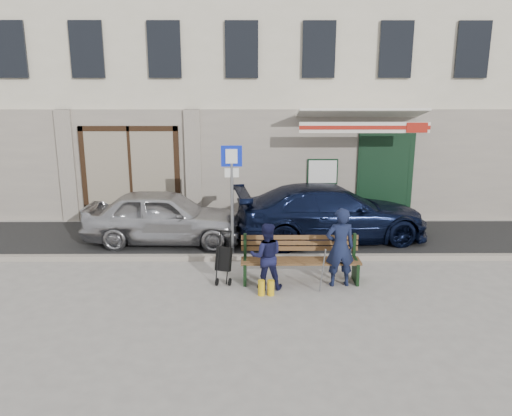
{
  "coord_description": "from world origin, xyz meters",
  "views": [
    {
      "loc": [
        0.3,
        -9.24,
        3.94
      ],
      "look_at": [
        0.37,
        1.6,
        1.2
      ],
      "focal_mm": 35.0,
      "sensor_mm": 36.0,
      "label": 1
    }
  ],
  "objects_px": {
    "man": "(340,247)",
    "woman": "(266,256)",
    "stroller": "(224,260)",
    "car_navy": "(331,213)",
    "car_silver": "(165,216)",
    "parking_sign": "(232,183)",
    "bench": "(298,260)"
  },
  "relations": [
    {
      "from": "parking_sign",
      "to": "car_silver",
      "type": "bearing_deg",
      "value": 150.83
    },
    {
      "from": "woman",
      "to": "stroller",
      "type": "xyz_separation_m",
      "value": [
        -0.85,
        0.33,
        -0.2
      ]
    },
    {
      "from": "car_silver",
      "to": "parking_sign",
      "type": "xyz_separation_m",
      "value": [
        1.73,
        -0.89,
        1.03
      ]
    },
    {
      "from": "car_silver",
      "to": "man",
      "type": "xyz_separation_m",
      "value": [
        3.92,
        -2.77,
        0.12
      ]
    },
    {
      "from": "bench",
      "to": "man",
      "type": "bearing_deg",
      "value": -13.54
    },
    {
      "from": "car_silver",
      "to": "bench",
      "type": "relative_size",
      "value": 1.66
    },
    {
      "from": "parking_sign",
      "to": "woman",
      "type": "bearing_deg",
      "value": -71.82
    },
    {
      "from": "parking_sign",
      "to": "man",
      "type": "relative_size",
      "value": 1.61
    },
    {
      "from": "car_silver",
      "to": "woman",
      "type": "height_order",
      "value": "car_silver"
    },
    {
      "from": "car_navy",
      "to": "stroller",
      "type": "height_order",
      "value": "car_navy"
    },
    {
      "from": "parking_sign",
      "to": "woman",
      "type": "xyz_separation_m",
      "value": [
        0.74,
        -2.01,
        -1.05
      ]
    },
    {
      "from": "car_silver",
      "to": "woman",
      "type": "distance_m",
      "value": 3.81
    },
    {
      "from": "parking_sign",
      "to": "stroller",
      "type": "bearing_deg",
      "value": -95.76
    },
    {
      "from": "parking_sign",
      "to": "bench",
      "type": "distance_m",
      "value": 2.52
    },
    {
      "from": "bench",
      "to": "woman",
      "type": "height_order",
      "value": "woman"
    },
    {
      "from": "woman",
      "to": "stroller",
      "type": "height_order",
      "value": "woman"
    },
    {
      "from": "car_navy",
      "to": "man",
      "type": "bearing_deg",
      "value": 166.7
    },
    {
      "from": "man",
      "to": "woman",
      "type": "height_order",
      "value": "man"
    },
    {
      "from": "bench",
      "to": "man",
      "type": "distance_m",
      "value": 0.89
    },
    {
      "from": "car_navy",
      "to": "woman",
      "type": "bearing_deg",
      "value": 142.88
    },
    {
      "from": "car_navy",
      "to": "stroller",
      "type": "xyz_separation_m",
      "value": [
        -2.58,
        -2.77,
        -0.25
      ]
    },
    {
      "from": "bench",
      "to": "car_navy",
      "type": "bearing_deg",
      "value": 68.78
    },
    {
      "from": "car_silver",
      "to": "parking_sign",
      "type": "bearing_deg",
      "value": -115.22
    },
    {
      "from": "man",
      "to": "car_navy",
      "type": "bearing_deg",
      "value": -101.49
    },
    {
      "from": "car_silver",
      "to": "woman",
      "type": "relative_size",
      "value": 3.0
    },
    {
      "from": "parking_sign",
      "to": "bench",
      "type": "bearing_deg",
      "value": -52.53
    },
    {
      "from": "parking_sign",
      "to": "stroller",
      "type": "relative_size",
      "value": 2.46
    },
    {
      "from": "man",
      "to": "stroller",
      "type": "height_order",
      "value": "man"
    },
    {
      "from": "parking_sign",
      "to": "stroller",
      "type": "xyz_separation_m",
      "value": [
        -0.11,
        -1.69,
        -1.24
      ]
    },
    {
      "from": "car_navy",
      "to": "car_silver",
      "type": "bearing_deg",
      "value": 84.74
    },
    {
      "from": "car_silver",
      "to": "parking_sign",
      "type": "height_order",
      "value": "parking_sign"
    },
    {
      "from": "man",
      "to": "stroller",
      "type": "bearing_deg",
      "value": -11.02
    }
  ]
}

